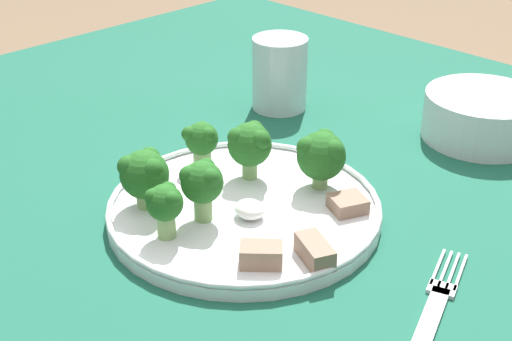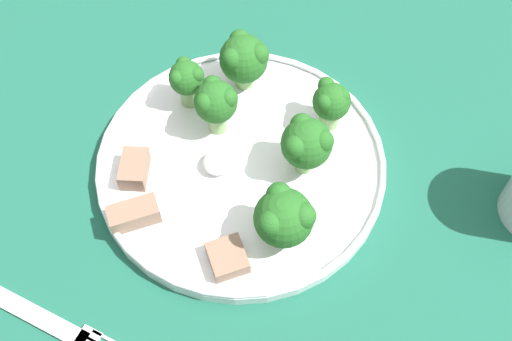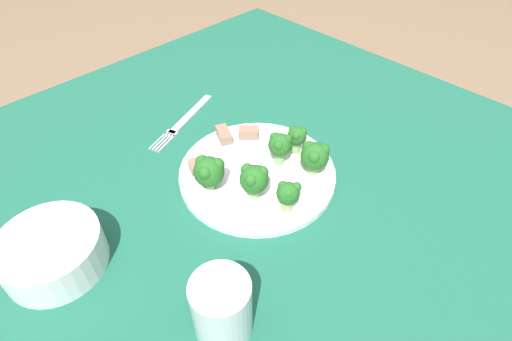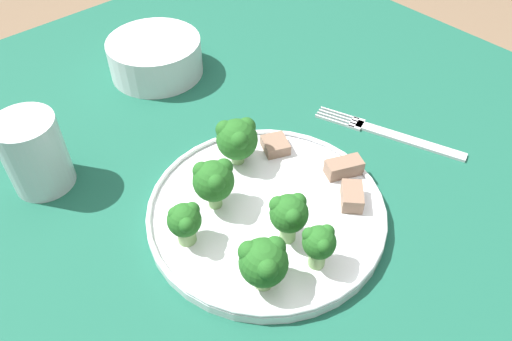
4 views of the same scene
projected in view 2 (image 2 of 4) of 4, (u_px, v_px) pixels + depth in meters
table at (285, 207)px, 0.66m from camera, size 1.18×1.15×0.76m
dinner_plate at (241, 163)px, 0.57m from camera, size 0.27×0.27×0.02m
fork at (39, 317)px, 0.50m from camera, size 0.09×0.20×0.00m
broccoli_floret_near_rim_left at (216, 102)px, 0.56m from camera, size 0.04×0.04×0.06m
broccoli_floret_center_left at (306, 144)px, 0.53m from camera, size 0.05×0.05×0.06m
broccoli_floret_back_left at (329, 100)px, 0.57m from camera, size 0.04×0.04×0.05m
broccoli_floret_front_left at (284, 217)px, 0.50m from camera, size 0.05×0.05×0.06m
broccoli_floret_center_back at (244, 58)px, 0.59m from camera, size 0.05×0.05×0.06m
broccoli_floret_mid_cluster at (187, 79)px, 0.58m from camera, size 0.04×0.03×0.05m
meat_slice_front_slice at (134, 214)px, 0.53m from camera, size 0.05×0.04×0.02m
meat_slice_middle_slice at (228, 258)px, 0.51m from camera, size 0.04×0.04×0.01m
meat_slice_rear_slice at (134, 169)px, 0.55m from camera, size 0.04×0.04×0.02m
sauce_dollop at (219, 161)px, 0.56m from camera, size 0.03×0.03×0.02m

